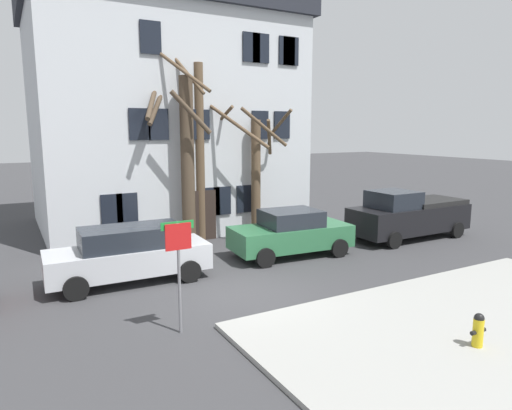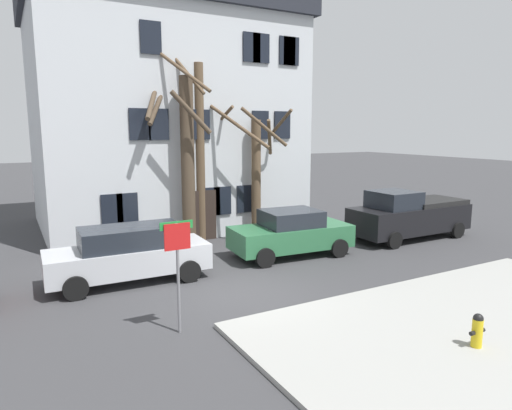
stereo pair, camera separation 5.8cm
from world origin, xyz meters
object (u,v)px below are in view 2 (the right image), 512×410
Objects in this scene: tree_bare_mid at (199,145)px; tree_bare_far at (257,169)px; car_green_sedan at (291,233)px; building_main at (163,108)px; car_silver_wagon at (130,253)px; tree_bare_near at (185,155)px; street_sign_pole at (178,255)px; fire_hydrant at (477,330)px; pickup_truck_black at (409,215)px.

tree_bare_mid is 1.38× the size of tree_bare_far.
tree_bare_mid is at bearing 117.20° from car_green_sedan.
tree_bare_far is at bearing -62.81° from building_main.
tree_bare_mid reaches higher than car_silver_wagon.
tree_bare_near is 2.68× the size of street_sign_pole.
street_sign_pole is at bearing -106.47° from building_main.
fire_hydrant is (2.19, -11.34, -3.13)m from tree_bare_near.
tree_bare_near is 9.71m from pickup_truck_black.
tree_bare_far is (3.23, 0.04, -0.71)m from tree_bare_near.
car_silver_wagon is at bearing 179.58° from pickup_truck_black.
fire_hydrant is (1.47, -16.27, -5.11)m from building_main.
pickup_truck_black is (7.87, -4.06, -2.97)m from tree_bare_mid.
tree_bare_mid reaches higher than street_sign_pole.
tree_bare_far is 1.03× the size of pickup_truck_black.
building_main reaches higher than pickup_truck_black.
tree_bare_mid is 1.42× the size of pickup_truck_black.
tree_bare_mid is at bearing -88.63° from building_main.
pickup_truck_black is 7.49× the size of fire_hydrant.
fire_hydrant is (1.36, -11.95, -3.49)m from tree_bare_mid.
tree_bare_far is at bearing 84.75° from fire_hydrant.
tree_bare_near reaches higher than car_silver_wagon.
car_silver_wagon is 11.77m from pickup_truck_black.
building_main is 2.63× the size of car_green_sedan.
building_main is 1.54× the size of tree_bare_mid.
tree_bare_near is at bearing -143.30° from tree_bare_mid.
tree_bare_near is 11.97m from fire_hydrant.
tree_bare_mid is 10.64× the size of fire_hydrant.
car_green_sedan is at bearing 0.83° from car_silver_wagon.
pickup_truck_black is at bearing 19.02° from street_sign_pole.
car_silver_wagon is at bearing 91.84° from street_sign_pole.
tree_bare_near is 1.54× the size of car_green_sedan.
car_green_sedan is 6.22× the size of fire_hydrant.
fire_hydrant is 0.28× the size of street_sign_pole.
car_green_sedan is 0.83× the size of pickup_truck_black.
pickup_truck_black is at bearing -46.40° from building_main.
tree_bare_near is at bearing -179.35° from tree_bare_far.
pickup_truck_black is at bearing -1.67° from car_green_sedan.
fire_hydrant is at bearing -84.85° from building_main.
pickup_truck_black is 10.24m from fire_hydrant.
pickup_truck_black is at bearing -27.30° from tree_bare_mid.
fire_hydrant is 6.57m from street_sign_pole.
tree_bare_near is 8.21m from street_sign_pole.
building_main is 12.44m from pickup_truck_black.
fire_hydrant is at bearing -37.12° from street_sign_pole.
car_green_sedan is at bearing -49.23° from tree_bare_near.
fire_hydrant is at bearing -79.07° from tree_bare_near.
tree_bare_mid is 6.37m from car_silver_wagon.
building_main reaches higher than tree_bare_mid.
car_green_sedan is (2.00, -3.89, -3.13)m from tree_bare_mid.
tree_bare_far is 9.77m from street_sign_pole.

